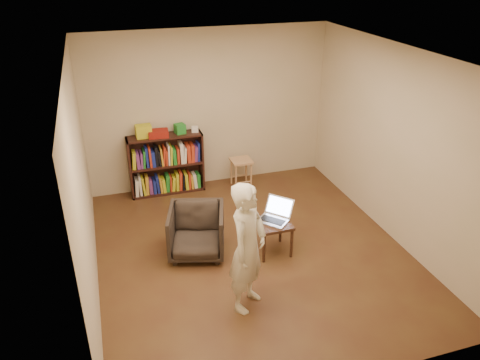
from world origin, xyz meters
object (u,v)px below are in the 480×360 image
object	(u,v)px
bookshelf	(166,167)
armchair	(197,232)
person	(248,248)
stool	(241,165)
laptop	(275,215)
side_table	(273,227)

from	to	relation	value
bookshelf	armchair	bearing A→B (deg)	-87.71
armchair	person	distance (m)	1.27
person	stool	bearing A→B (deg)	28.10
laptop	person	size ratio (longest dim) A/B	0.36
armchair	side_table	bearing A→B (deg)	0.37
person	side_table	bearing A→B (deg)	8.25
armchair	side_table	distance (m)	1.00
bookshelf	side_table	xyz separation A→B (m)	(1.04, -2.16, -0.06)
bookshelf	person	distance (m)	3.08
laptop	person	distance (m)	1.21
bookshelf	armchair	size ratio (longest dim) A/B	1.65
armchair	laptop	size ratio (longest dim) A/B	1.33
stool	armchair	world-z (taller)	armchair
bookshelf	stool	world-z (taller)	bookshelf
bookshelf	side_table	bearing A→B (deg)	-64.21
bookshelf	stool	bearing A→B (deg)	-8.92
armchair	laptop	xyz separation A→B (m)	(1.02, -0.20, 0.18)
stool	laptop	size ratio (longest dim) A/B	0.90
bookshelf	side_table	distance (m)	2.39
bookshelf	laptop	xyz separation A→B (m)	(1.10, -2.08, 0.07)
bookshelf	armchair	world-z (taller)	bookshelf
side_table	person	bearing A→B (deg)	-126.07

